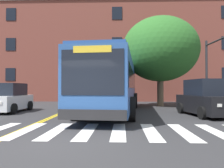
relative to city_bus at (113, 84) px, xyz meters
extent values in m
plane|color=#303033|center=(-1.38, -7.70, -1.70)|extent=(120.00, 120.00, 0.00)
cube|color=white|center=(-2.83, -5.91, -1.69)|extent=(0.50, 3.01, 0.01)
cube|color=white|center=(-1.77, -5.92, -1.69)|extent=(0.50, 3.01, 0.01)
cube|color=white|center=(-0.70, -5.94, -1.69)|extent=(0.50, 3.01, 0.01)
cube|color=white|center=(0.37, -5.96, -1.69)|extent=(0.50, 3.01, 0.01)
cube|color=white|center=(1.43, -5.98, -1.69)|extent=(0.50, 3.01, 0.01)
cube|color=white|center=(2.50, -5.99, -1.69)|extent=(0.50, 3.01, 0.01)
cube|color=white|center=(3.57, -6.01, -1.69)|extent=(0.50, 3.01, 0.01)
cube|color=gold|center=(-3.06, 8.07, -1.70)|extent=(0.12, 36.00, 0.01)
cube|color=gold|center=(-2.90, 8.07, -1.70)|extent=(0.12, 36.00, 0.01)
cube|color=#2D5699|center=(0.00, -0.03, -0.02)|extent=(3.52, 11.85, 2.65)
cube|color=black|center=(1.22, -0.14, 0.25)|extent=(1.02, 10.70, 0.95)
cube|color=black|center=(-1.23, 0.09, 0.25)|extent=(1.02, 10.70, 0.95)
cube|color=black|center=(-0.55, -5.85, 0.30)|extent=(2.19, 0.23, 1.59)
cube|color=yellow|center=(-0.55, -5.86, 1.10)|extent=(1.34, 0.16, 0.24)
cube|color=#232326|center=(-0.55, -5.88, -1.16)|extent=(2.39, 0.32, 0.36)
cube|color=#294E89|center=(0.00, -0.03, 1.39)|extent=(3.33, 11.37, 0.16)
cylinder|color=black|center=(0.82, -3.74, -1.16)|extent=(0.66, 1.13, 1.08)
cylinder|color=black|center=(-1.50, -3.52, -1.16)|extent=(0.66, 1.13, 1.08)
cylinder|color=black|center=(1.40, 2.48, -1.16)|extent=(0.66, 1.13, 1.08)
cylinder|color=black|center=(-0.92, 2.69, -1.16)|extent=(0.66, 1.13, 1.08)
cylinder|color=black|center=(1.50, 3.57, -1.16)|extent=(0.66, 1.13, 1.08)
cylinder|color=black|center=(-0.82, 3.79, -1.16)|extent=(0.66, 1.13, 1.08)
cube|color=white|center=(-6.45, -0.18, -1.12)|extent=(1.83, 3.66, 0.84)
cube|color=black|center=(-6.45, -0.15, -0.32)|extent=(1.64, 2.02, 0.75)
cube|color=white|center=(-5.89, -2.02, -1.03)|extent=(0.20, 0.04, 0.14)
cylinder|color=black|center=(-5.51, -1.30, -1.40)|extent=(0.23, 0.60, 0.60)
cylinder|color=black|center=(-5.53, 0.96, -1.40)|extent=(0.23, 0.60, 0.60)
cylinder|color=black|center=(-7.38, 0.94, -1.40)|extent=(0.23, 0.60, 0.60)
cube|color=black|center=(5.00, -1.71, -1.08)|extent=(2.27, 4.11, 0.90)
cube|color=black|center=(5.00, -1.67, -0.21)|extent=(1.87, 2.34, 0.85)
cube|color=white|center=(4.72, -3.74, -0.99)|extent=(0.20, 0.07, 0.14)
cylinder|color=black|center=(4.25, -3.03, -1.40)|extent=(0.29, 0.62, 0.60)
cylinder|color=black|center=(5.75, -0.38, -1.40)|extent=(0.29, 0.62, 0.60)
cylinder|color=black|center=(3.94, -0.62, -1.40)|extent=(0.29, 0.62, 0.60)
cylinder|color=#28282D|center=(6.75, 2.71, 0.76)|extent=(0.16, 0.16, 4.91)
cylinder|color=#28282D|center=(6.81, 1.18, 2.88)|extent=(0.24, 3.07, 0.11)
cylinder|color=brown|center=(3.71, 4.34, -0.51)|extent=(0.50, 0.50, 2.39)
ellipsoid|color=#2D6B28|center=(3.71, 4.34, 2.90)|extent=(7.33, 7.20, 5.20)
cube|color=brown|center=(0.17, 14.82, 4.26)|extent=(29.41, 8.92, 11.91)
cube|color=black|center=(-11.59, 10.33, 1.28)|extent=(1.10, 0.06, 1.40)
cube|color=black|center=(0.17, 10.33, 1.28)|extent=(1.10, 0.06, 1.40)
cube|color=black|center=(-11.59, 10.33, 4.61)|extent=(1.10, 0.06, 1.40)
cube|color=black|center=(0.17, 10.33, 4.61)|extent=(1.10, 0.06, 1.40)
cube|color=black|center=(-11.59, 10.33, 7.95)|extent=(1.10, 0.06, 1.40)
cube|color=black|center=(0.17, 10.33, 7.95)|extent=(1.10, 0.06, 1.40)
camera|label=1|loc=(0.37, -13.31, -0.25)|focal=35.00mm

